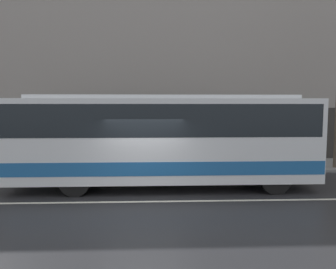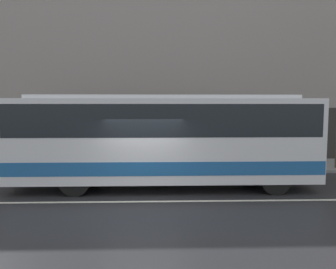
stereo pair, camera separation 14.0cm
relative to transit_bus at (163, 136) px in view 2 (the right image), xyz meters
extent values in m
plane|color=#262628|center=(-0.65, -1.83, -1.85)|extent=(60.00, 60.00, 0.00)
cube|color=gray|center=(-0.65, 3.71, -1.78)|extent=(60.00, 3.07, 0.12)
cube|color=gray|center=(-0.65, 5.39, 4.75)|extent=(60.00, 0.30, 13.20)
cube|color=#2D2B28|center=(-0.65, 5.23, -0.45)|extent=(60.00, 0.06, 2.80)
cube|color=beige|center=(-0.65, -1.83, -1.84)|extent=(54.00, 0.14, 0.01)
cube|color=silver|center=(-0.01, 0.00, -0.09)|extent=(10.57, 2.56, 2.81)
cube|color=#1E5999|center=(-0.01, 0.00, -0.95)|extent=(10.52, 2.58, 0.45)
cube|color=black|center=(-0.01, 0.00, 0.60)|extent=(10.26, 2.58, 1.07)
cube|color=orange|center=(5.23, 0.00, 1.12)|extent=(0.12, 1.92, 0.28)
cube|color=silver|center=(-0.01, 0.00, 1.37)|extent=(8.99, 2.17, 0.12)
cylinder|color=black|center=(3.68, -1.12, -1.34)|extent=(1.02, 0.28, 1.02)
cylinder|color=black|center=(3.68, 1.12, -1.34)|extent=(1.02, 0.28, 1.02)
cylinder|color=black|center=(-2.89, -1.12, -1.34)|extent=(1.02, 0.28, 1.02)
cylinder|color=black|center=(-2.89, 1.12, -1.34)|extent=(1.02, 0.28, 1.02)
cylinder|color=#1E5933|center=(-3.79, 3.68, -1.07)|extent=(0.36, 0.36, 1.31)
sphere|color=tan|center=(-3.79, 3.68, -0.29)|extent=(0.24, 0.24, 0.24)
camera|label=1|loc=(-0.33, -11.61, 1.10)|focal=35.00mm
camera|label=2|loc=(-0.19, -11.61, 1.10)|focal=35.00mm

